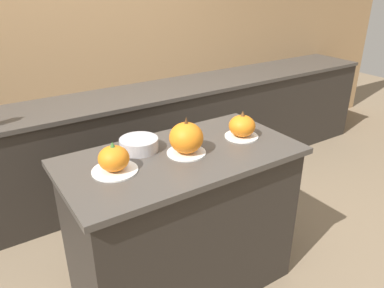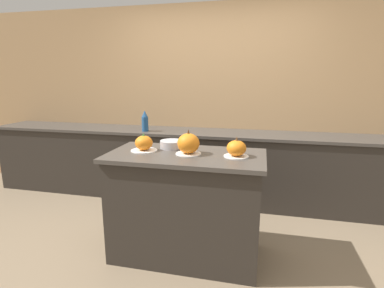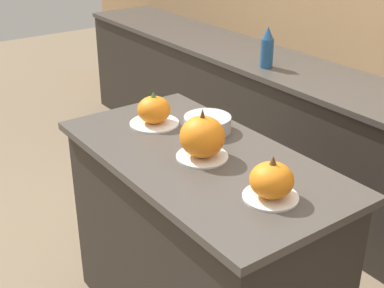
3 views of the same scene
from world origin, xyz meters
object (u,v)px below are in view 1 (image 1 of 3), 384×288
Objects in this scene: pumpkin_cake_center at (186,139)px; pumpkin_cake_right at (242,127)px; pumpkin_cake_left at (114,160)px; mixing_bowl at (139,144)px.

pumpkin_cake_center is 0.40m from pumpkin_cake_right.
pumpkin_cake_center is at bearing -3.40° from pumpkin_cake_left.
pumpkin_cake_left is 1.07× the size of pumpkin_cake_center.
pumpkin_cake_right reaches higher than mixing_bowl.
pumpkin_cake_right is at bearing -1.17° from pumpkin_cake_left.
pumpkin_cake_center reaches higher than pumpkin_cake_right.
pumpkin_cake_center is 0.27m from mixing_bowl.
pumpkin_cake_center is at bearing -41.88° from mixing_bowl.
mixing_bowl is (0.21, 0.15, -0.03)m from pumpkin_cake_left.
pumpkin_cake_center reaches higher than mixing_bowl.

